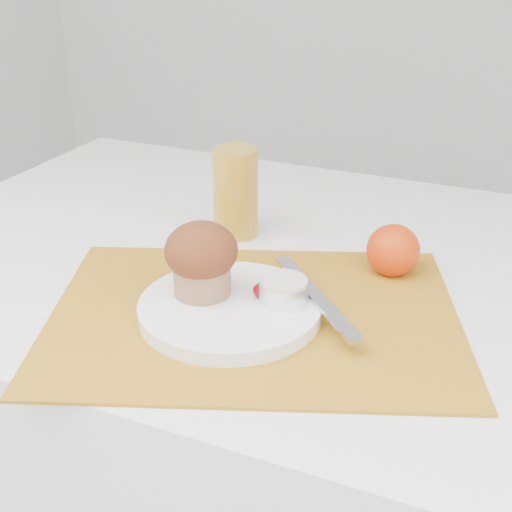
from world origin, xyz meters
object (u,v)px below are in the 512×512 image
at_px(table, 281,458).
at_px(juice_glass, 236,192).
at_px(orange, 393,250).
at_px(muffin, 201,258).
at_px(plate, 230,309).

bearing_deg(table, juice_glass, 154.00).
relative_size(table, orange, 16.47).
bearing_deg(table, orange, 4.49).
height_order(orange, muffin, muffin).
relative_size(table, plate, 5.33).
relative_size(table, muffin, 12.78).
distance_m(table, plate, 0.43).
bearing_deg(table, muffin, -103.40).
xyz_separation_m(plate, muffin, (-0.04, 0.01, 0.06)).
bearing_deg(muffin, juice_glass, 104.87).
xyz_separation_m(plate, orange, (0.15, 0.20, 0.02)).
distance_m(orange, juice_glass, 0.26).
bearing_deg(juice_glass, plate, -66.53).
distance_m(table, muffin, 0.48).
bearing_deg(table, plate, -89.98).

